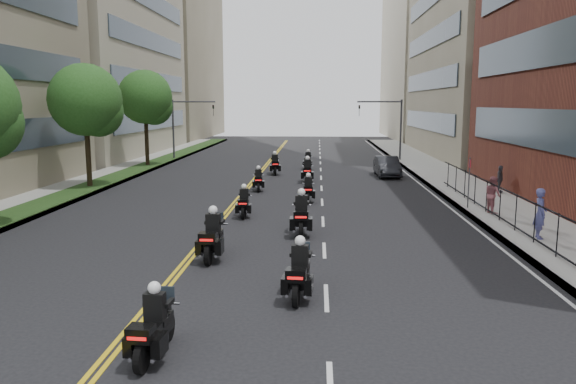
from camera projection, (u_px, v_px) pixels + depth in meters
The scene contains 24 objects.
sidewalk_right at pixel (464, 188), 34.67m from camera, with size 4.00×90.00×0.15m, color gray.
sidewalk_left at pixel (84, 185), 35.91m from camera, with size 4.00×90.00×0.15m, color gray.
grass_strip at pixel (96, 184), 35.86m from camera, with size 2.00×90.00×0.04m, color #1A3A15.
building_right_tan at pixel (509, 2), 54.52m from camera, with size 15.11×28.00×30.00m.
building_right_far at pixel (442, 51), 84.42m from camera, with size 15.00×28.00×26.00m, color #B0A78E.
building_left_far at pixel (157, 52), 86.67m from camera, with size 16.00×28.00×26.00m, color #7B725A.
iron_fence at pixel (525, 217), 21.77m from camera, with size 0.05×28.00×1.50m.
street_trees at pixel (45, 106), 28.76m from camera, with size 4.40×38.40×7.98m.
traffic_signal_right at pixel (390, 121), 51.00m from camera, with size 4.09×0.20×5.60m.
traffic_signal_left at pixel (183, 120), 51.98m from camera, with size 4.09×0.20×5.60m.
motorcycle_0 at pixel (153, 329), 11.68m from camera, with size 0.56×2.20×1.62m.
motorcycle_1 at pixel (299, 274), 15.30m from camera, with size 0.62×2.33×1.72m.
motorcycle_2 at pixel (213, 238), 19.11m from camera, with size 0.57×2.48×1.83m.
motorcycle_3 at pixel (301, 217), 22.65m from camera, with size 0.59×2.55×1.88m.
motorcycle_4 at pixel (244, 204), 26.29m from camera, with size 0.53×2.09×1.54m.
motorcycle_5 at pixel (308, 190), 30.31m from camera, with size 0.49×2.12×1.57m.
motorcycle_6 at pixel (258, 181), 34.06m from camera, with size 0.57×2.07×1.53m.
motorcycle_7 at pixel (308, 172), 37.76m from camera, with size 0.55×2.40×1.77m.
motorcycle_8 at pixel (275, 165), 41.89m from camera, with size 0.69×2.35×1.74m.
motorcycle_9 at pixel (308, 161), 45.33m from camera, with size 0.53×2.16×1.59m.
parked_sedan at pixel (387, 166), 40.72m from camera, with size 1.54×4.42×1.46m, color black.
pedestrian_a at pixel (540, 213), 21.39m from camera, with size 0.71×0.46×1.94m, color #4A4B87.
pedestrian_b at pixel (493, 195), 26.39m from camera, with size 0.85×0.66×1.74m, color #9C555D.
pedestrian_c at pixel (500, 179), 32.46m from camera, with size 0.92×0.38×1.57m, color #414048.
Camera 1 is at (2.92, -9.80, 5.29)m, focal length 35.00 mm.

